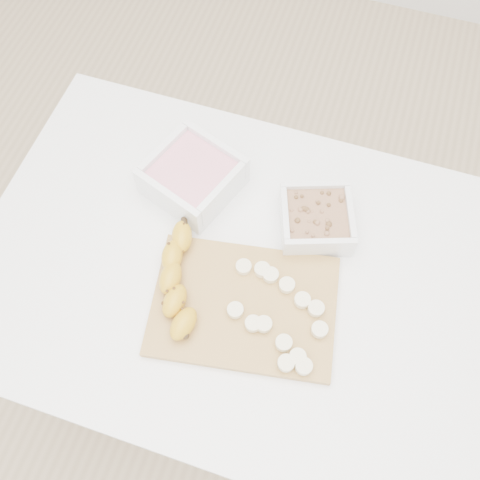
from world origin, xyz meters
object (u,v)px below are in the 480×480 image
(table, at_px, (235,286))
(banana, at_px, (178,281))
(bowl_yogurt, at_px, (193,176))
(bowl_granola, at_px, (316,219))
(cutting_board, at_px, (244,306))

(table, bearing_deg, banana, -139.45)
(bowl_yogurt, xyz_separation_m, bowl_granola, (0.26, -0.02, -0.01))
(table, height_order, bowl_yogurt, bowl_yogurt)
(table, bearing_deg, bowl_yogurt, 133.03)
(cutting_board, bearing_deg, bowl_yogurt, 129.29)
(table, bearing_deg, bowl_granola, 47.26)
(bowl_yogurt, relative_size, banana, 0.92)
(banana, bearing_deg, bowl_granola, 34.48)
(table, height_order, banana, banana)
(table, distance_m, cutting_board, 0.13)
(bowl_yogurt, height_order, bowl_granola, bowl_yogurt)
(banana, bearing_deg, cutting_board, -9.31)
(bowl_granola, distance_m, banana, 0.29)
(bowl_yogurt, relative_size, bowl_granola, 1.21)
(table, relative_size, cutting_board, 3.02)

